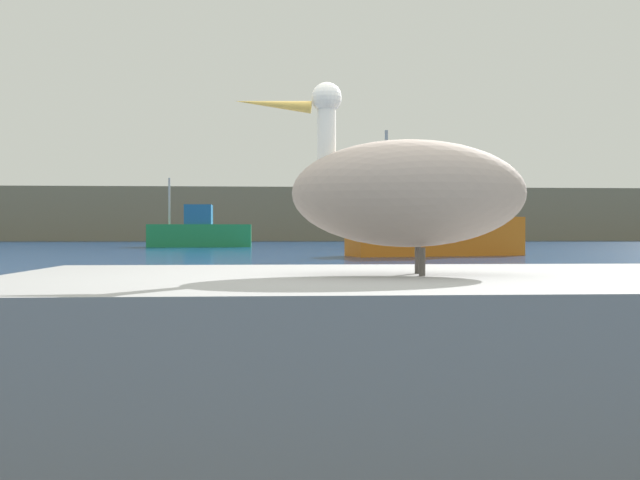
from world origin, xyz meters
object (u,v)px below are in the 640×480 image
(fishing_boat_orange, at_px, (437,227))
(fishing_boat_red, at_px, (411,231))
(pelican, at_px, (406,192))
(fishing_boat_green, at_px, (200,232))

(fishing_boat_orange, relative_size, fishing_boat_red, 1.26)
(pelican, bearing_deg, fishing_boat_red, -95.89)
(fishing_boat_red, height_order, fishing_boat_green, fishing_boat_red)
(fishing_boat_green, bearing_deg, pelican, 96.58)
(fishing_boat_orange, height_order, fishing_boat_red, fishing_boat_red)
(pelican, relative_size, fishing_boat_red, 0.26)
(pelican, relative_size, fishing_boat_orange, 0.21)
(fishing_boat_red, xyz_separation_m, fishing_boat_green, (-12.58, 1.47, -0.06))
(fishing_boat_green, bearing_deg, fishing_boat_orange, 122.87)
(fishing_boat_orange, xyz_separation_m, fishing_boat_red, (1.85, 14.12, -0.12))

